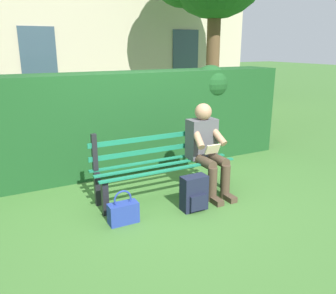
# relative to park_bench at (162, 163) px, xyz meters

# --- Properties ---
(ground) EXTENTS (60.00, 60.00, 0.00)m
(ground) POSITION_rel_park_bench_xyz_m (0.00, 0.06, -0.43)
(ground) COLOR #3D6B2D
(park_bench) EXTENTS (1.83, 0.45, 0.88)m
(park_bench) POSITION_rel_park_bench_xyz_m (0.00, 0.00, 0.00)
(park_bench) COLOR black
(park_bench) RESTS_ON ground
(person_seated) EXTENTS (0.44, 0.73, 1.17)m
(person_seated) POSITION_rel_park_bench_xyz_m (-0.56, 0.16, 0.19)
(person_seated) COLOR #4C4C51
(person_seated) RESTS_ON ground
(hedge_backdrop) EXTENTS (6.06, 0.73, 1.57)m
(hedge_backdrop) POSITION_rel_park_bench_xyz_m (0.33, -1.20, 0.35)
(hedge_backdrop) COLOR #19471E
(hedge_backdrop) RESTS_ON ground
(building_facade) EXTENTS (8.77, 3.06, 6.25)m
(building_facade) POSITION_rel_park_bench_xyz_m (-1.63, -7.49, 2.70)
(building_facade) COLOR #BCAD93
(building_facade) RESTS_ON ground
(backpack) EXTENTS (0.31, 0.24, 0.42)m
(backpack) POSITION_rel_park_bench_xyz_m (-0.14, 0.57, -0.22)
(backpack) COLOR #191E33
(backpack) RESTS_ON ground
(handbag) EXTENTS (0.33, 0.15, 0.38)m
(handbag) POSITION_rel_park_bench_xyz_m (0.72, 0.49, -0.30)
(handbag) COLOR navy
(handbag) RESTS_ON ground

